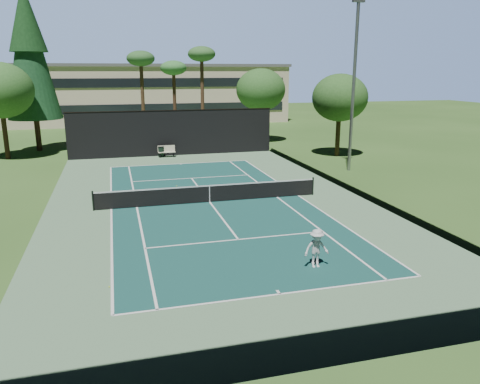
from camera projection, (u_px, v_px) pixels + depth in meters
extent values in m
plane|color=#325A21|center=(210.00, 202.00, 26.93)|extent=(160.00, 160.00, 0.00)
cube|color=#5E865F|center=(210.00, 202.00, 26.92)|extent=(18.00, 32.00, 0.01)
cube|color=#174944|center=(210.00, 202.00, 26.92)|extent=(10.97, 23.77, 0.01)
cube|color=white|center=(280.00, 294.00, 15.81)|extent=(10.97, 0.10, 0.01)
cube|color=white|center=(181.00, 164.00, 38.03)|extent=(10.97, 0.10, 0.01)
cube|color=white|center=(238.00, 239.00, 20.94)|extent=(8.23, 0.10, 0.01)
cube|color=white|center=(192.00, 178.00, 32.90)|extent=(8.23, 0.10, 0.01)
cube|color=white|center=(111.00, 209.00, 25.54)|extent=(0.10, 23.77, 0.01)
cube|color=white|center=(298.00, 196.00, 28.31)|extent=(0.10, 23.77, 0.01)
cube|color=white|center=(137.00, 207.00, 25.88)|extent=(0.10, 23.77, 0.01)
cube|color=white|center=(277.00, 197.00, 27.96)|extent=(0.10, 23.77, 0.01)
cube|color=white|center=(210.00, 202.00, 26.92)|extent=(0.10, 12.80, 0.01)
cube|color=white|center=(278.00, 292.00, 15.96)|extent=(0.10, 0.30, 0.01)
cube|color=white|center=(181.00, 164.00, 37.89)|extent=(0.10, 0.30, 0.01)
cylinder|color=black|center=(93.00, 201.00, 25.17)|extent=(0.10, 0.10, 1.10)
cylinder|color=black|center=(313.00, 186.00, 28.40)|extent=(0.10, 0.10, 1.10)
cube|color=black|center=(210.00, 194.00, 26.80)|extent=(12.80, 0.02, 0.92)
cube|color=white|center=(209.00, 186.00, 26.68)|extent=(12.80, 0.04, 0.07)
cube|color=white|center=(210.00, 194.00, 26.80)|extent=(0.05, 0.03, 0.92)
cube|color=black|center=(173.00, 133.00, 41.37)|extent=(18.00, 0.04, 4.00)
cube|color=black|center=(339.00, 295.00, 11.47)|extent=(18.00, 0.04, 4.00)
cube|color=black|center=(353.00, 161.00, 28.70)|extent=(0.04, 32.00, 4.00)
cube|color=black|center=(38.00, 178.00, 24.15)|extent=(0.04, 32.00, 4.00)
cube|color=black|center=(172.00, 110.00, 40.87)|extent=(18.00, 0.06, 0.06)
imported|color=silver|center=(317.00, 248.00, 17.87)|extent=(0.99, 0.57, 1.53)
sphere|color=#C7E433|center=(109.00, 287.00, 16.33)|extent=(0.06, 0.06, 0.06)
sphere|color=gold|center=(177.00, 186.00, 30.59)|extent=(0.07, 0.07, 0.07)
sphere|color=#B4CB2E|center=(201.00, 188.00, 30.04)|extent=(0.08, 0.08, 0.08)
sphere|color=#ADCE2F|center=(109.00, 193.00, 28.94)|extent=(0.07, 0.07, 0.07)
cube|color=beige|center=(167.00, 152.00, 40.86)|extent=(1.50, 0.45, 0.05)
cube|color=beige|center=(166.00, 148.00, 40.97)|extent=(1.50, 0.06, 0.55)
cube|color=black|center=(160.00, 155.00, 40.77)|extent=(0.06, 0.40, 0.42)
cube|color=black|center=(174.00, 155.00, 41.07)|extent=(0.06, 0.40, 0.42)
cylinder|color=black|center=(161.00, 152.00, 40.98)|extent=(0.52, 0.52, 0.90)
cylinder|color=black|center=(161.00, 147.00, 40.86)|extent=(0.56, 0.56, 0.05)
cylinder|color=#442A1D|center=(38.00, 132.00, 44.00)|extent=(0.50, 0.50, 3.60)
cone|color=#163D20|center=(29.00, 52.00, 42.19)|extent=(4.80, 4.80, 12.00)
cone|color=#133516|center=(25.00, 17.00, 41.44)|extent=(3.30, 3.30, 6.00)
cylinder|color=#4B3320|center=(143.00, 102.00, 47.77)|extent=(0.36, 0.36, 8.55)
ellipsoid|color=#2C5B29|center=(141.00, 58.00, 46.70)|extent=(2.80, 2.80, 1.54)
cylinder|color=#442B1D|center=(175.00, 104.00, 50.64)|extent=(0.36, 0.36, 7.65)
ellipsoid|color=#327033|center=(173.00, 68.00, 49.68)|extent=(2.80, 2.80, 1.54)
cylinder|color=#4D3221|center=(202.00, 99.00, 48.30)|extent=(0.36, 0.36, 9.00)
ellipsoid|color=#305D2A|center=(202.00, 54.00, 47.17)|extent=(2.80, 2.80, 1.54)
cylinder|color=#4B2E20|center=(260.00, 125.00, 49.57)|extent=(0.40, 0.40, 3.52)
ellipsoid|color=#2B5A23|center=(261.00, 90.00, 48.64)|extent=(5.12, 5.12, 4.35)
cylinder|color=#44321D|center=(338.00, 137.00, 41.26)|extent=(0.40, 0.40, 3.30)
ellipsoid|color=#2B5822|center=(340.00, 98.00, 40.39)|extent=(4.80, 4.80, 4.08)
cylinder|color=#412A1C|center=(6.00, 137.00, 39.74)|extent=(0.40, 0.40, 3.74)
ellipsoid|color=#306527|center=(0.00, 90.00, 38.76)|extent=(5.44, 5.44, 4.62)
cube|color=beige|center=(147.00, 94.00, 68.90)|extent=(40.00, 12.00, 8.00)
cube|color=#59595B|center=(145.00, 65.00, 67.87)|extent=(40.50, 12.50, 0.40)
cube|color=black|center=(151.00, 108.00, 63.65)|extent=(38.00, 0.15, 1.20)
cube|color=black|center=(150.00, 83.00, 62.80)|extent=(38.00, 0.15, 1.20)
cylinder|color=gray|center=(353.00, 90.00, 34.05)|extent=(0.24, 0.24, 12.00)
cube|color=gray|center=(359.00, 0.00, 32.52)|extent=(0.90, 0.25, 0.25)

